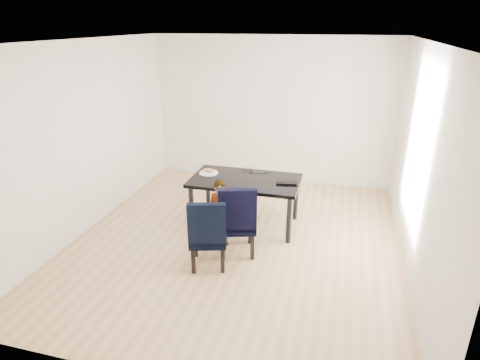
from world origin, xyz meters
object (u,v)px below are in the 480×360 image
(chair_left, at_px, (208,232))
(laptop, at_px, (286,182))
(dining_table, at_px, (245,202))
(child, at_px, (220,213))
(chair_right, at_px, (237,218))
(plate, at_px, (209,173))

(chair_left, height_order, laptop, chair_left)
(dining_table, xyz_separation_m, chair_left, (-0.18, -1.17, 0.10))
(child, height_order, laptop, child)
(chair_right, relative_size, laptop, 3.35)
(chair_left, height_order, chair_right, chair_right)
(chair_right, bearing_deg, plate, 110.73)
(chair_left, relative_size, plate, 3.32)
(plate, bearing_deg, chair_right, -51.64)
(plate, bearing_deg, child, -60.82)
(chair_left, bearing_deg, dining_table, 64.94)
(chair_left, relative_size, laptop, 3.17)
(chair_right, xyz_separation_m, plate, (-0.68, 0.86, 0.26))
(dining_table, bearing_deg, chair_right, -83.75)
(child, bearing_deg, dining_table, 68.41)
(dining_table, bearing_deg, chair_left, -98.81)
(chair_left, xyz_separation_m, chair_right, (0.27, 0.39, 0.03))
(plate, bearing_deg, dining_table, -8.04)
(chair_right, height_order, plate, chair_right)
(dining_table, relative_size, laptop, 5.35)
(chair_left, distance_m, plate, 1.36)
(dining_table, distance_m, laptop, 0.72)
(dining_table, bearing_deg, child, -106.13)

